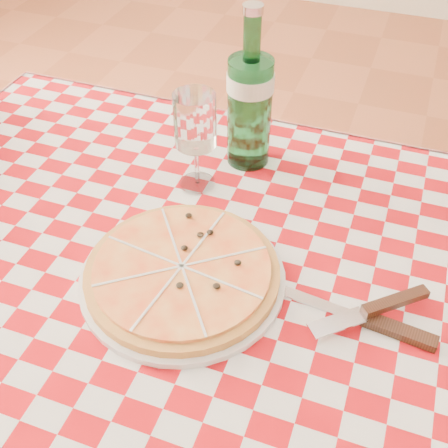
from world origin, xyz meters
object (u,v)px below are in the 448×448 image
object	(u,v)px
dining_table	(223,323)
water_bottle	(250,90)
wine_glass	(196,142)
pizza_plate	(182,272)

from	to	relation	value
dining_table	water_bottle	distance (m)	0.39
water_bottle	wine_glass	world-z (taller)	water_bottle
water_bottle	dining_table	bearing A→B (deg)	-78.80
pizza_plate	wine_glass	xyz separation A→B (m)	(-0.06, 0.22, 0.07)
dining_table	pizza_plate	bearing A→B (deg)	-164.06
dining_table	water_bottle	world-z (taller)	water_bottle
wine_glass	dining_table	bearing A→B (deg)	-59.07
dining_table	pizza_plate	distance (m)	0.13
dining_table	pizza_plate	size ratio (longest dim) A/B	3.93
wine_glass	pizza_plate	bearing A→B (deg)	-73.78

